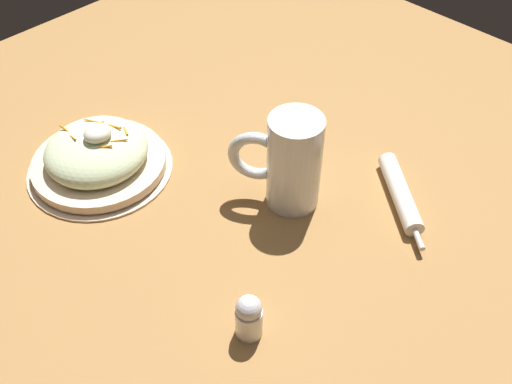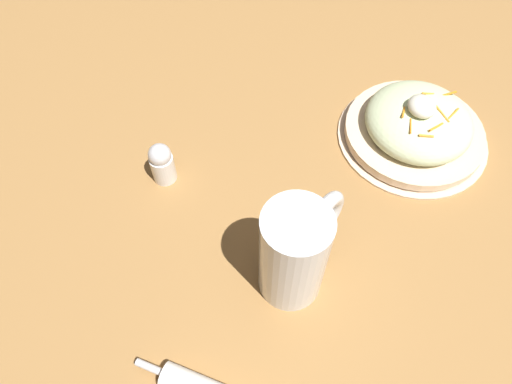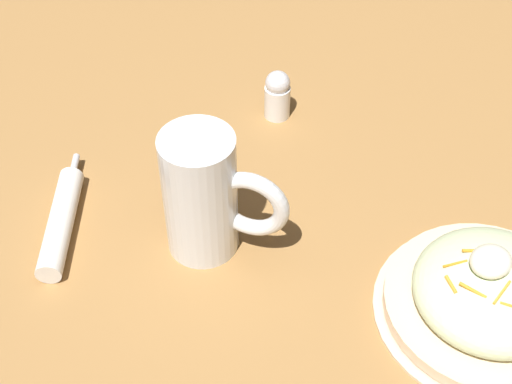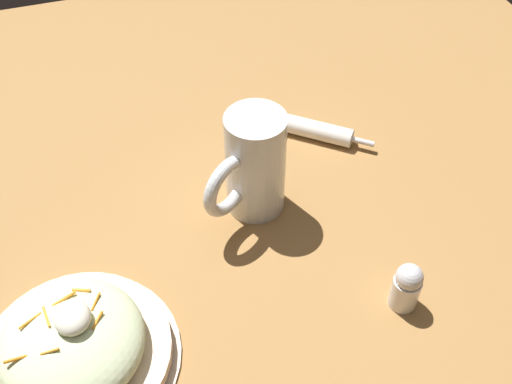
# 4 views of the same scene
# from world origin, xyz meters

# --- Properties ---
(ground_plane) EXTENTS (1.43, 1.43, 0.00)m
(ground_plane) POSITION_xyz_m (0.00, 0.00, 0.00)
(ground_plane) COLOR #9E703D
(salad_plate) EXTENTS (0.24, 0.24, 0.09)m
(salad_plate) POSITION_xyz_m (0.12, -0.23, 0.03)
(salad_plate) COLOR beige
(salad_plate) RESTS_ON ground_plane
(beer_mug) EXTENTS (0.10, 0.13, 0.16)m
(beer_mug) POSITION_xyz_m (-0.05, 0.04, 0.07)
(beer_mug) COLOR white
(beer_mug) RESTS_ON ground_plane
(napkin_roll) EXTENTS (0.14, 0.16, 0.03)m
(napkin_roll) POSITION_xyz_m (-0.17, 0.16, 0.01)
(napkin_roll) COLOR white
(napkin_roll) RESTS_ON ground_plane
(salt_shaker) EXTENTS (0.04, 0.04, 0.07)m
(salt_shaker) POSITION_xyz_m (0.17, 0.16, 0.04)
(salt_shaker) COLOR white
(salt_shaker) RESTS_ON ground_plane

